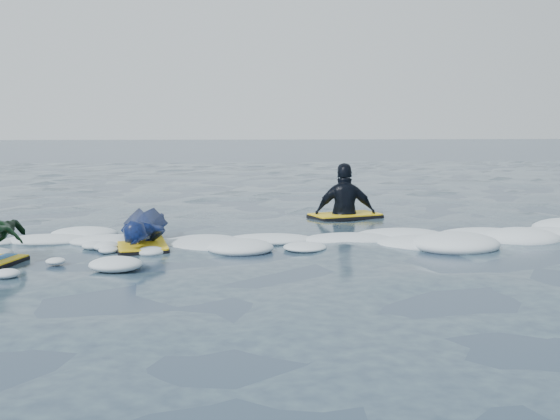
% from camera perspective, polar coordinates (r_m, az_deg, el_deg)
% --- Properties ---
extents(ground, '(120.00, 120.00, 0.00)m').
position_cam_1_polar(ground, '(8.35, -7.44, -4.46)').
color(ground, '#1B2842').
rests_on(ground, ground).
extents(foam_band, '(12.00, 3.10, 0.30)m').
position_cam_1_polar(foam_band, '(9.36, -7.11, -3.19)').
color(foam_band, silver).
rests_on(foam_band, ground).
extents(prone_woman_unit, '(0.84, 1.77, 0.46)m').
position_cam_1_polar(prone_woman_unit, '(9.67, -11.04, -1.51)').
color(prone_woman_unit, black).
rests_on(prone_woman_unit, ground).
extents(waiting_rider_unit, '(1.37, 1.03, 1.82)m').
position_cam_1_polar(waiting_rider_unit, '(12.25, 5.31, -0.44)').
color(waiting_rider_unit, black).
rests_on(waiting_rider_unit, ground).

